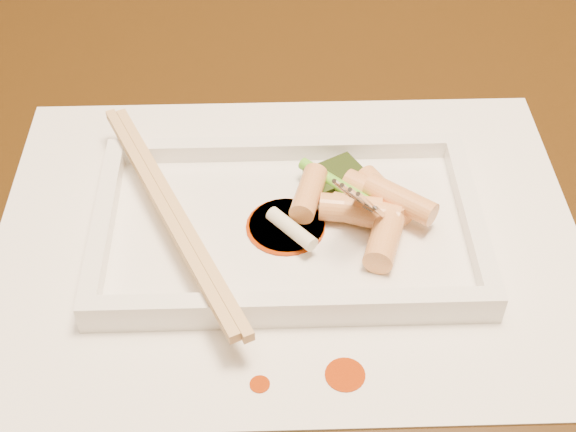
{
  "coord_description": "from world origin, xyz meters",
  "views": [
    {
      "loc": [
        -0.04,
        -0.55,
        1.15
      ],
      "look_at": [
        -0.03,
        -0.17,
        0.77
      ],
      "focal_mm": 50.0,
      "sensor_mm": 36.0,
      "label": 1
    }
  ],
  "objects_px": {
    "chopstick_a": "(164,211)",
    "fork": "(398,122)",
    "plate_base": "(288,231)",
    "table": "(311,177)",
    "placemat": "(288,235)"
  },
  "relations": [
    {
      "from": "chopstick_a",
      "to": "fork",
      "type": "bearing_deg",
      "value": 6.75
    },
    {
      "from": "plate_base",
      "to": "fork",
      "type": "relative_size",
      "value": 1.86
    },
    {
      "from": "plate_base",
      "to": "chopstick_a",
      "type": "distance_m",
      "value": 0.08
    },
    {
      "from": "table",
      "to": "chopstick_a",
      "type": "xyz_separation_m",
      "value": [
        -0.11,
        -0.17,
        0.13
      ]
    },
    {
      "from": "plate_base",
      "to": "chopstick_a",
      "type": "bearing_deg",
      "value": 180.0
    },
    {
      "from": "table",
      "to": "placemat",
      "type": "relative_size",
      "value": 3.5
    },
    {
      "from": "placemat",
      "to": "table",
      "type": "bearing_deg",
      "value": 81.24
    },
    {
      "from": "table",
      "to": "plate_base",
      "type": "xyz_separation_m",
      "value": [
        -0.03,
        -0.17,
        0.11
      ]
    },
    {
      "from": "placemat",
      "to": "plate_base",
      "type": "distance_m",
      "value": 0.0
    },
    {
      "from": "placemat",
      "to": "chopstick_a",
      "type": "bearing_deg",
      "value": 180.0
    },
    {
      "from": "plate_base",
      "to": "placemat",
      "type": "bearing_deg",
      "value": 0.0
    },
    {
      "from": "table",
      "to": "fork",
      "type": "bearing_deg",
      "value": -74.11
    },
    {
      "from": "chopstick_a",
      "to": "fork",
      "type": "relative_size",
      "value": 1.67
    },
    {
      "from": "chopstick_a",
      "to": "fork",
      "type": "distance_m",
      "value": 0.16
    },
    {
      "from": "table",
      "to": "placemat",
      "type": "distance_m",
      "value": 0.2
    }
  ]
}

